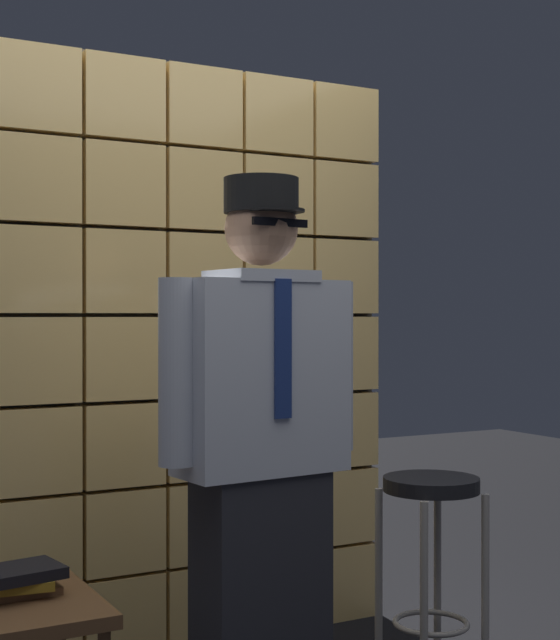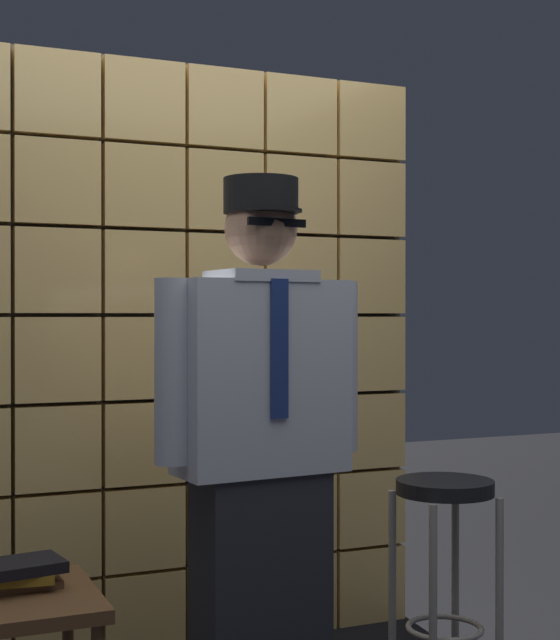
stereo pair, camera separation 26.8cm
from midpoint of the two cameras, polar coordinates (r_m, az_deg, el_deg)
glass_block_wall at (r=3.70m, az=-9.21°, el=-2.25°), size 2.00×0.10×2.33m
standing_person at (r=2.88m, az=-3.84°, el=-7.88°), size 0.69×0.31×1.72m
bar_stool at (r=3.41m, az=6.91°, el=-12.57°), size 0.34×0.34×0.74m
side_table at (r=2.92m, az=-19.09°, el=-17.19°), size 0.52×0.52×0.50m
book_stack at (r=2.94m, az=-18.18°, el=-14.82°), size 0.24×0.21×0.09m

